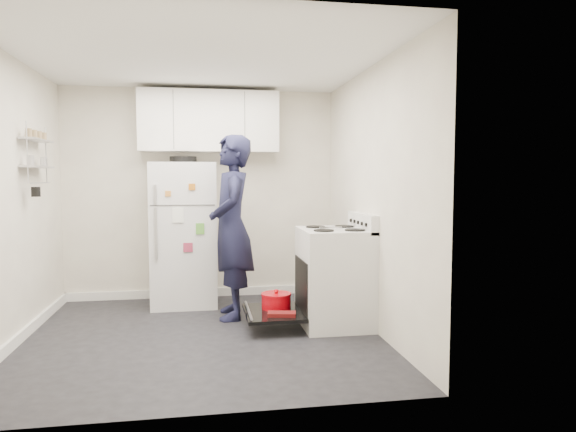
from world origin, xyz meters
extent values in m
cube|color=black|center=(0.00, 0.00, 0.00)|extent=(3.20, 3.20, 0.01)
cube|color=white|center=(0.00, 0.00, 2.50)|extent=(3.20, 3.20, 0.01)
cube|color=beige|center=(0.00, 1.60, 1.25)|extent=(3.20, 0.01, 2.50)
cube|color=beige|center=(0.00, -1.60, 1.25)|extent=(3.20, 0.01, 2.50)
cube|color=beige|center=(-1.60, 0.00, 1.25)|extent=(0.01, 3.20, 2.50)
cube|color=beige|center=(1.60, 0.00, 1.25)|extent=(0.01, 3.20, 2.50)
cube|color=white|center=(-1.59, 0.00, 0.05)|extent=(0.03, 3.20, 0.10)
cube|color=white|center=(0.00, 1.59, 0.05)|extent=(3.20, 0.03, 0.10)
cube|color=silver|center=(1.28, 0.15, 0.46)|extent=(0.65, 0.76, 0.92)
cube|color=black|center=(1.21, 0.15, 0.40)|extent=(0.53, 0.60, 0.52)
cube|color=orange|center=(1.48, 0.15, 0.40)|extent=(0.02, 0.56, 0.46)
cylinder|color=black|center=(1.26, 0.15, 0.22)|extent=(0.34, 0.34, 0.02)
cube|color=silver|center=(1.56, 0.15, 1.01)|extent=(0.08, 0.76, 0.18)
cube|color=silver|center=(1.28, 0.15, 0.94)|extent=(0.65, 0.76, 0.03)
cube|color=#B2B2B7|center=(1.23, 0.10, 0.97)|extent=(0.22, 0.03, 0.01)
cube|color=black|center=(0.68, 0.15, 0.14)|extent=(0.55, 0.70, 0.03)
cylinder|color=#B2B2B7|center=(0.43, 0.15, 0.18)|extent=(0.02, 0.66, 0.02)
cylinder|color=#AD030D|center=(0.71, 0.24, 0.23)|extent=(0.29, 0.29, 0.13)
cylinder|color=#AD030D|center=(0.71, 0.24, 0.31)|extent=(0.30, 0.30, 0.02)
sphere|color=#AD030D|center=(0.71, 0.24, 0.33)|extent=(0.04, 0.04, 0.04)
cube|color=maroon|center=(0.73, -0.04, 0.18)|extent=(0.28, 0.18, 0.04)
cube|color=maroon|center=(0.73, 0.36, 0.18)|extent=(0.29, 0.20, 0.04)
cube|color=silver|center=(-0.20, 1.25, 0.81)|extent=(0.72, 0.70, 1.62)
cube|color=#4C4C4C|center=(-0.20, 0.90, 1.16)|extent=(0.68, 0.01, 0.01)
cube|color=#B2B2B7|center=(-0.48, 0.88, 1.28)|extent=(0.03, 0.03, 0.20)
cube|color=#B2B2B7|center=(-0.48, 0.88, 0.86)|extent=(0.03, 0.03, 0.55)
cylinder|color=black|center=(-0.20, 1.25, 1.65)|extent=(0.30, 0.30, 0.07)
cube|color=#59A637|center=(-0.02, 0.89, 0.90)|extent=(0.09, 0.01, 0.12)
cube|color=white|center=(-0.25, 0.89, 1.05)|extent=(0.12, 0.01, 0.16)
cube|color=#A32E4B|center=(-0.15, 0.89, 0.70)|extent=(0.10, 0.01, 0.10)
cube|color=#BF6916|center=(-0.10, 0.89, 1.35)|extent=(0.07, 0.01, 0.07)
cube|color=orange|center=(-0.35, 0.89, 1.28)|extent=(0.06, 0.01, 0.06)
cube|color=silver|center=(0.10, 1.43, 2.10)|extent=(1.60, 0.33, 0.70)
cube|color=#B2B2B7|center=(-1.52, 0.50, 1.80)|extent=(0.14, 0.60, 0.02)
cube|color=#B2B2B7|center=(-1.52, 0.50, 1.55)|extent=(0.14, 0.60, 0.02)
cylinder|color=black|center=(-1.49, 0.32, 1.32)|extent=(0.08, 0.08, 0.09)
imported|color=black|center=(0.30, 0.60, 0.94)|extent=(0.45, 0.69, 1.89)
camera|label=1|loc=(0.00, -4.68, 1.45)|focal=32.00mm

